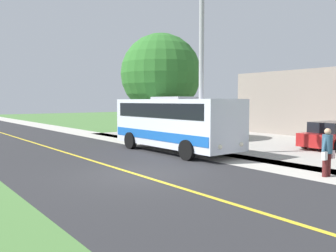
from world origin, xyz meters
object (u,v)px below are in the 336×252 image
shuttle_bus_front (175,122)px  tree_curbside (161,74)px  parked_car_near (333,136)px  pedestrian_with_bags (327,151)px  street_light_pole (200,59)px

shuttle_bus_front → tree_curbside: bearing=-120.0°
parked_car_near → tree_curbside: (4.79, -9.31, 3.67)m
shuttle_bus_front → parked_car_near: (-7.68, 4.31, -0.85)m
parked_car_near → shuttle_bus_front: bearing=-29.3°
pedestrian_with_bags → street_light_pole: 7.27m
tree_curbside → pedestrian_with_bags: bearing=79.0°
pedestrian_with_bags → parked_car_near: bearing=-155.2°
parked_car_near → tree_curbside: 11.10m
street_light_pole → tree_curbside: 6.87m
shuttle_bus_front → parked_car_near: 8.85m
parked_car_near → tree_curbside: tree_curbside is taller
shuttle_bus_front → street_light_pole: street_light_pole is taller
street_light_pole → tree_curbside: (-2.52, -6.38, -0.22)m
pedestrian_with_bags → street_light_pole: bearing=-89.4°
tree_curbside → parked_car_near: bearing=117.2°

